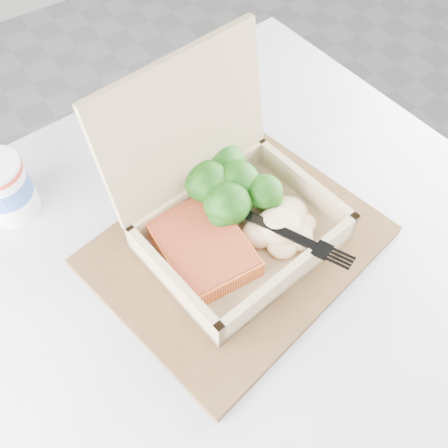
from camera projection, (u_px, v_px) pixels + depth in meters
floor at (356, 406)px, 1.21m from camera, size 4.00×4.00×0.00m
cafe_table at (242, 311)px, 0.78m from camera, size 0.78×0.78×0.70m
serving_tray at (237, 246)px, 0.63m from camera, size 0.38×0.33×0.01m
takeout_container at (224, 200)px, 0.60m from camera, size 0.25×0.24×0.21m
salmon_fillet at (203, 247)px, 0.59m from camera, size 0.10×0.13×0.03m
broccoli_pile at (237, 186)px, 0.63m from camera, size 0.13×0.13×0.05m
mashed_potatoes at (279, 227)px, 0.61m from camera, size 0.09×0.08×0.03m
plastic_fork at (258, 219)px, 0.60m from camera, size 0.08×0.16×0.02m
paper_cup at (3, 187)px, 0.63m from camera, size 0.07×0.07×0.09m
receipt at (143, 170)px, 0.71m from camera, size 0.12×0.16×0.00m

